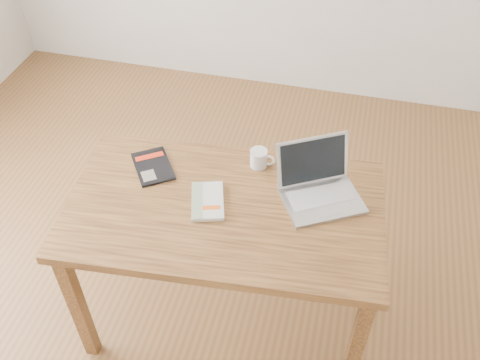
% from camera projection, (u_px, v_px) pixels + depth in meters
% --- Properties ---
extents(room, '(4.04, 4.04, 2.70)m').
position_uv_depth(room, '(146.00, 64.00, 1.76)').
color(room, brown).
rests_on(room, ground).
extents(desk, '(1.32, 0.83, 0.75)m').
position_uv_depth(desk, '(225.00, 221.00, 2.19)').
color(desk, brown).
rests_on(desk, ground).
extents(white_guidebook, '(0.18, 0.24, 0.02)m').
position_uv_depth(white_guidebook, '(208.00, 201.00, 2.14)').
color(white_guidebook, silver).
rests_on(white_guidebook, desk).
extents(black_guidebook, '(0.24, 0.26, 0.01)m').
position_uv_depth(black_guidebook, '(153.00, 166.00, 2.29)').
color(black_guidebook, black).
rests_on(black_guidebook, desk).
extents(laptop, '(0.40, 0.39, 0.21)m').
position_uv_depth(laptop, '(319.00, 186.00, 2.14)').
color(laptop, silver).
rests_on(laptop, desk).
extents(coffee_mug, '(0.11, 0.07, 0.08)m').
position_uv_depth(coffee_mug, '(259.00, 158.00, 2.27)').
color(coffee_mug, white).
rests_on(coffee_mug, desk).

